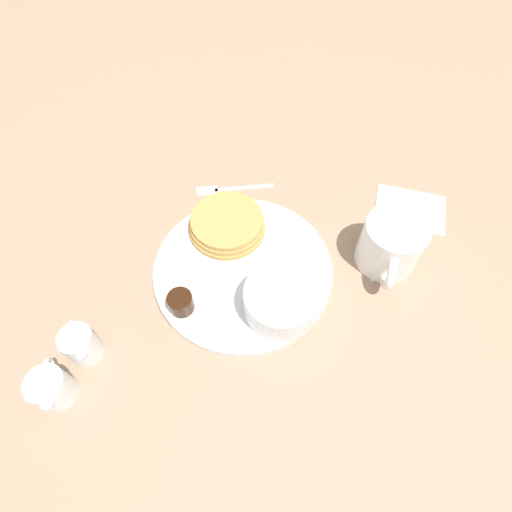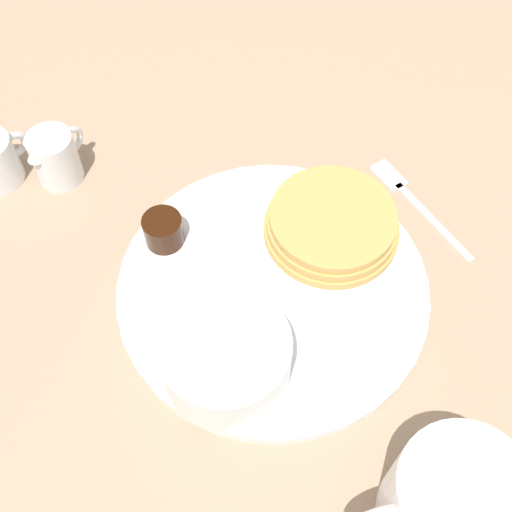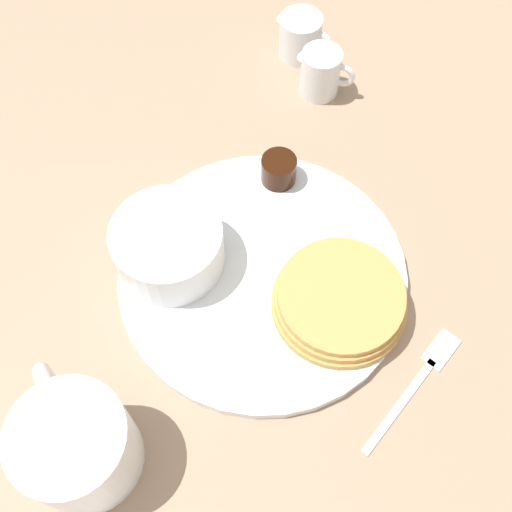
# 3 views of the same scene
# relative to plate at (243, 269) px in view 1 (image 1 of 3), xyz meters

# --- Properties ---
(ground_plane) EXTENTS (4.00, 4.00, 0.00)m
(ground_plane) POSITION_rel_plate_xyz_m (0.00, 0.00, -0.01)
(ground_plane) COLOR #9E7F66
(plate) EXTENTS (0.27, 0.27, 0.01)m
(plate) POSITION_rel_plate_xyz_m (0.00, 0.00, 0.00)
(plate) COLOR white
(plate) RESTS_ON ground_plane
(pancake_stack) EXTENTS (0.12, 0.12, 0.03)m
(pancake_stack) POSITION_rel_plate_xyz_m (0.05, -0.06, 0.02)
(pancake_stack) COLOR tan
(pancake_stack) RESTS_ON plate
(bowl) EXTENTS (0.10, 0.10, 0.05)m
(bowl) POSITION_rel_plate_xyz_m (-0.08, 0.04, 0.03)
(bowl) COLOR white
(bowl) RESTS_ON plate
(syrup_cup) EXTENTS (0.04, 0.04, 0.03)m
(syrup_cup) POSITION_rel_plate_xyz_m (0.05, 0.10, 0.02)
(syrup_cup) COLOR black
(syrup_cup) RESTS_ON plate
(butter_ramekin) EXTENTS (0.05, 0.05, 0.04)m
(butter_ramekin) POSITION_rel_plate_xyz_m (-0.08, 0.06, 0.02)
(butter_ramekin) COLOR white
(butter_ramekin) RESTS_ON plate
(coffee_mug) EXTENTS (0.09, 0.12, 0.08)m
(coffee_mug) POSITION_rel_plate_xyz_m (-0.19, -0.11, 0.04)
(coffee_mug) COLOR white
(coffee_mug) RESTS_ON ground_plane
(creamer_pitcher_near) EXTENTS (0.06, 0.05, 0.06)m
(creamer_pitcher_near) POSITION_rel_plate_xyz_m (0.14, 0.20, 0.02)
(creamer_pitcher_near) COLOR white
(creamer_pitcher_near) RESTS_ON ground_plane
(creamer_pitcher_far) EXTENTS (0.05, 0.06, 0.05)m
(creamer_pitcher_far) POSITION_rel_plate_xyz_m (0.14, 0.26, 0.02)
(creamer_pitcher_far) COLOR white
(creamer_pitcher_far) RESTS_ON ground_plane
(fork) EXTENTS (0.12, 0.08, 0.00)m
(fork) POSITION_rel_plate_xyz_m (0.10, -0.14, -0.00)
(fork) COLOR silver
(fork) RESTS_ON ground_plane
(napkin) EXTENTS (0.13, 0.10, 0.00)m
(napkin) POSITION_rel_plate_xyz_m (-0.21, -0.23, -0.00)
(napkin) COLOR white
(napkin) RESTS_ON ground_plane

